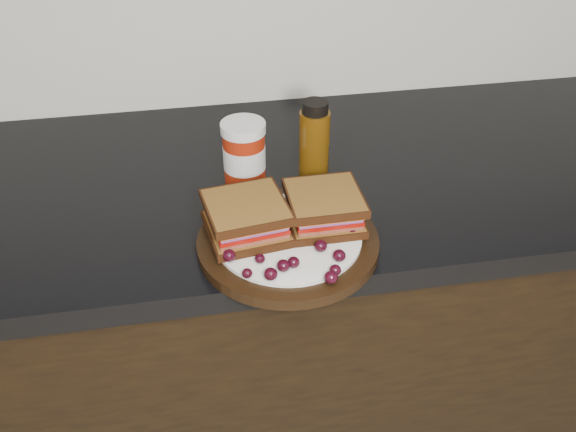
% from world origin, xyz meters
% --- Properties ---
extents(base_cabinets, '(3.96, 0.58, 0.86)m').
position_xyz_m(base_cabinets, '(0.00, 1.70, 0.43)').
color(base_cabinets, black).
rests_on(base_cabinets, ground_plane).
extents(countertop, '(3.98, 0.60, 0.04)m').
position_xyz_m(countertop, '(0.00, 1.70, 0.88)').
color(countertop, black).
rests_on(countertop, base_cabinets).
extents(plate, '(0.28, 0.28, 0.02)m').
position_xyz_m(plate, '(0.22, 1.49, 0.91)').
color(plate, black).
rests_on(plate, countertop).
extents(sandwich_left, '(0.13, 0.13, 0.05)m').
position_xyz_m(sandwich_left, '(0.16, 1.50, 0.95)').
color(sandwich_left, brown).
rests_on(sandwich_left, plate).
extents(sandwich_right, '(0.11, 0.11, 0.05)m').
position_xyz_m(sandwich_right, '(0.28, 1.51, 0.95)').
color(sandwich_right, brown).
rests_on(sandwich_right, plate).
extents(grape_0, '(0.02, 0.02, 0.02)m').
position_xyz_m(grape_0, '(0.12, 1.44, 0.93)').
color(grape_0, black).
rests_on(grape_0, plate).
extents(grape_1, '(0.02, 0.02, 0.01)m').
position_xyz_m(grape_1, '(0.17, 1.43, 0.93)').
color(grape_1, black).
rests_on(grape_1, plate).
extents(grape_2, '(0.02, 0.02, 0.01)m').
position_xyz_m(grape_2, '(0.14, 1.40, 0.93)').
color(grape_2, black).
rests_on(grape_2, plate).
extents(grape_3, '(0.02, 0.02, 0.02)m').
position_xyz_m(grape_3, '(0.18, 1.39, 0.93)').
color(grape_3, black).
rests_on(grape_3, plate).
extents(grape_4, '(0.02, 0.02, 0.02)m').
position_xyz_m(grape_4, '(0.20, 1.41, 0.93)').
color(grape_4, black).
rests_on(grape_4, plate).
extents(grape_5, '(0.02, 0.02, 0.02)m').
position_xyz_m(grape_5, '(0.21, 1.41, 0.93)').
color(grape_5, black).
rests_on(grape_5, plate).
extents(grape_6, '(0.02, 0.02, 0.02)m').
position_xyz_m(grape_6, '(0.26, 1.37, 0.93)').
color(grape_6, black).
rests_on(grape_6, plate).
extents(grape_7, '(0.02, 0.02, 0.02)m').
position_xyz_m(grape_7, '(0.27, 1.38, 0.93)').
color(grape_7, black).
rests_on(grape_7, plate).
extents(grape_8, '(0.02, 0.02, 0.02)m').
position_xyz_m(grape_8, '(0.28, 1.41, 0.93)').
color(grape_8, black).
rests_on(grape_8, plate).
extents(grape_9, '(0.02, 0.02, 0.02)m').
position_xyz_m(grape_9, '(0.26, 1.44, 0.93)').
color(grape_9, black).
rests_on(grape_9, plate).
extents(grape_10, '(0.02, 0.02, 0.02)m').
position_xyz_m(grape_10, '(0.31, 1.46, 0.93)').
color(grape_10, black).
rests_on(grape_10, plate).
extents(grape_11, '(0.02, 0.02, 0.01)m').
position_xyz_m(grape_11, '(0.28, 1.49, 0.93)').
color(grape_11, black).
rests_on(grape_11, plate).
extents(grape_12, '(0.02, 0.02, 0.02)m').
position_xyz_m(grape_12, '(0.30, 1.49, 0.93)').
color(grape_12, black).
rests_on(grape_12, plate).
extents(grape_13, '(0.02, 0.02, 0.02)m').
position_xyz_m(grape_13, '(0.30, 1.54, 0.93)').
color(grape_13, black).
rests_on(grape_13, plate).
extents(grape_14, '(0.02, 0.02, 0.02)m').
position_xyz_m(grape_14, '(0.18, 1.55, 0.93)').
color(grape_14, black).
rests_on(grape_14, plate).
extents(grape_15, '(0.02, 0.02, 0.02)m').
position_xyz_m(grape_15, '(0.17, 1.51, 0.93)').
color(grape_15, black).
rests_on(grape_15, plate).
extents(grape_16, '(0.02, 0.02, 0.02)m').
position_xyz_m(grape_16, '(0.14, 1.52, 0.93)').
color(grape_16, black).
rests_on(grape_16, plate).
extents(grape_17, '(0.02, 0.02, 0.02)m').
position_xyz_m(grape_17, '(0.14, 1.49, 0.93)').
color(grape_17, black).
rests_on(grape_17, plate).
extents(grape_18, '(0.02, 0.02, 0.02)m').
position_xyz_m(grape_18, '(0.12, 1.46, 0.93)').
color(grape_18, black).
rests_on(grape_18, plate).
extents(grape_19, '(0.02, 0.02, 0.02)m').
position_xyz_m(grape_19, '(0.17, 1.53, 0.93)').
color(grape_19, black).
rests_on(grape_19, plate).
extents(grape_20, '(0.02, 0.02, 0.01)m').
position_xyz_m(grape_20, '(0.16, 1.50, 0.93)').
color(grape_20, black).
rests_on(grape_20, plate).
extents(grape_21, '(0.02, 0.02, 0.02)m').
position_xyz_m(grape_21, '(0.15, 1.49, 0.93)').
color(grape_21, black).
rests_on(grape_21, plate).
extents(condiment_jar, '(0.08, 0.08, 0.11)m').
position_xyz_m(condiment_jar, '(0.18, 1.69, 0.96)').
color(condiment_jar, '#961F0A').
rests_on(condiment_jar, countertop).
extents(oil_bottle, '(0.07, 0.07, 0.15)m').
position_xyz_m(oil_bottle, '(0.30, 1.68, 0.97)').
color(oil_bottle, '#472B07').
rests_on(oil_bottle, countertop).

